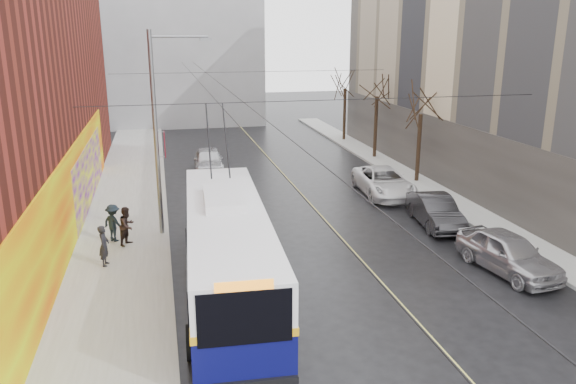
{
  "coord_description": "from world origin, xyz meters",
  "views": [
    {
      "loc": [
        -6.1,
        -14.56,
        8.91
      ],
      "look_at": [
        -1.3,
        6.31,
        2.77
      ],
      "focal_mm": 35.0,
      "sensor_mm": 36.0,
      "label": 1
    }
  ],
  "objects_px": {
    "tree_far": "(345,79)",
    "parked_car_b": "(435,211)",
    "parked_car_c": "(384,182)",
    "pedestrian_c": "(113,223)",
    "parked_car_a": "(508,253)",
    "pedestrian_a": "(104,246)",
    "pedestrian_b": "(127,226)",
    "following_car": "(209,160)",
    "tree_mid": "(377,85)",
    "tree_near": "(422,101)",
    "trolleybus": "(227,248)",
    "streetlight_pole": "(159,130)"
  },
  "relations": [
    {
      "from": "parked_car_c",
      "to": "parked_car_b",
      "type": "bearing_deg",
      "value": -81.95
    },
    {
      "from": "tree_far",
      "to": "parked_car_c",
      "type": "xyz_separation_m",
      "value": [
        -3.01,
        -16.05,
        -4.39
      ]
    },
    {
      "from": "tree_near",
      "to": "parked_car_c",
      "type": "height_order",
      "value": "tree_near"
    },
    {
      "from": "following_car",
      "to": "trolleybus",
      "type": "bearing_deg",
      "value": -90.0
    },
    {
      "from": "parked_car_c",
      "to": "pedestrian_c",
      "type": "relative_size",
      "value": 3.32
    },
    {
      "from": "parked_car_a",
      "to": "pedestrian_a",
      "type": "distance_m",
      "value": 15.52
    },
    {
      "from": "tree_far",
      "to": "following_car",
      "type": "height_order",
      "value": "tree_far"
    },
    {
      "from": "parked_car_c",
      "to": "pedestrian_c",
      "type": "xyz_separation_m",
      "value": [
        -14.3,
        -4.54,
        0.21
      ]
    },
    {
      "from": "pedestrian_a",
      "to": "pedestrian_b",
      "type": "distance_m",
      "value": 2.23
    },
    {
      "from": "following_car",
      "to": "parked_car_a",
      "type": "bearing_deg",
      "value": -59.34
    },
    {
      "from": "tree_mid",
      "to": "parked_car_b",
      "type": "bearing_deg",
      "value": -100.27
    },
    {
      "from": "tree_mid",
      "to": "parked_car_c",
      "type": "distance_m",
      "value": 10.55
    },
    {
      "from": "tree_near",
      "to": "pedestrian_c",
      "type": "bearing_deg",
      "value": -159.16
    },
    {
      "from": "tree_near",
      "to": "pedestrian_b",
      "type": "bearing_deg",
      "value": -156.81
    },
    {
      "from": "tree_near",
      "to": "pedestrian_a",
      "type": "relative_size",
      "value": 3.96
    },
    {
      "from": "parked_car_a",
      "to": "parked_car_c",
      "type": "distance_m",
      "value": 10.97
    },
    {
      "from": "parked_car_a",
      "to": "following_car",
      "type": "xyz_separation_m",
      "value": [
        -9.7,
        18.52,
        0.02
      ]
    },
    {
      "from": "streetlight_pole",
      "to": "trolleybus",
      "type": "relative_size",
      "value": 0.71
    },
    {
      "from": "pedestrian_b",
      "to": "pedestrian_c",
      "type": "xyz_separation_m",
      "value": [
        -0.6,
        0.57,
        -0.01
      ]
    },
    {
      "from": "tree_near",
      "to": "parked_car_b",
      "type": "relative_size",
      "value": 1.45
    },
    {
      "from": "trolleybus",
      "to": "pedestrian_b",
      "type": "distance_m",
      "value": 6.37
    },
    {
      "from": "trolleybus",
      "to": "tree_near",
      "type": "bearing_deg",
      "value": 46.29
    },
    {
      "from": "pedestrian_c",
      "to": "pedestrian_a",
      "type": "bearing_deg",
      "value": 127.63
    },
    {
      "from": "tree_far",
      "to": "parked_car_a",
      "type": "relative_size",
      "value": 1.43
    },
    {
      "from": "streetlight_pole",
      "to": "pedestrian_a",
      "type": "distance_m",
      "value": 5.59
    },
    {
      "from": "pedestrian_c",
      "to": "pedestrian_b",
      "type": "bearing_deg",
      "value": 177.85
    },
    {
      "from": "trolleybus",
      "to": "pedestrian_c",
      "type": "distance_m",
      "value": 7.18
    },
    {
      "from": "streetlight_pole",
      "to": "parked_car_a",
      "type": "height_order",
      "value": "streetlight_pole"
    },
    {
      "from": "pedestrian_a",
      "to": "parked_car_c",
      "type": "bearing_deg",
      "value": -56.17
    },
    {
      "from": "pedestrian_a",
      "to": "tree_far",
      "type": "bearing_deg",
      "value": -29.56
    },
    {
      "from": "trolleybus",
      "to": "pedestrian_a",
      "type": "bearing_deg",
      "value": 147.97
    },
    {
      "from": "streetlight_pole",
      "to": "tree_far",
      "type": "distance_m",
      "value": 25.09
    },
    {
      "from": "parked_car_a",
      "to": "parked_car_b",
      "type": "relative_size",
      "value": 1.03
    },
    {
      "from": "parked_car_b",
      "to": "pedestrian_c",
      "type": "xyz_separation_m",
      "value": [
        -14.69,
        0.9,
        0.24
      ]
    },
    {
      "from": "streetlight_pole",
      "to": "pedestrian_b",
      "type": "relative_size",
      "value": 5.39
    },
    {
      "from": "parked_car_b",
      "to": "following_car",
      "type": "relative_size",
      "value": 0.95
    },
    {
      "from": "parked_car_b",
      "to": "parked_car_c",
      "type": "xyz_separation_m",
      "value": [
        -0.39,
        5.44,
        0.03
      ]
    },
    {
      "from": "parked_car_a",
      "to": "tree_near",
      "type": "bearing_deg",
      "value": 71.15
    },
    {
      "from": "tree_mid",
      "to": "parked_car_c",
      "type": "xyz_separation_m",
      "value": [
        -3.01,
        -9.05,
        -4.5
      ]
    },
    {
      "from": "trolleybus",
      "to": "tree_far",
      "type": "bearing_deg",
      "value": 66.55
    },
    {
      "from": "streetlight_pole",
      "to": "tree_mid",
      "type": "bearing_deg",
      "value": 40.65
    },
    {
      "from": "streetlight_pole",
      "to": "pedestrian_c",
      "type": "height_order",
      "value": "streetlight_pole"
    },
    {
      "from": "tree_far",
      "to": "parked_car_b",
      "type": "height_order",
      "value": "tree_far"
    },
    {
      "from": "tree_near",
      "to": "following_car",
      "type": "xyz_separation_m",
      "value": [
        -12.13,
        5.51,
        -4.18
      ]
    },
    {
      "from": "tree_mid",
      "to": "trolleybus",
      "type": "height_order",
      "value": "tree_mid"
    },
    {
      "from": "parked_car_a",
      "to": "trolleybus",
      "type": "bearing_deg",
      "value": 168.13
    },
    {
      "from": "pedestrian_a",
      "to": "pedestrian_b",
      "type": "height_order",
      "value": "pedestrian_b"
    },
    {
      "from": "tree_far",
      "to": "parked_car_b",
      "type": "bearing_deg",
      "value": -96.97
    },
    {
      "from": "tree_mid",
      "to": "following_car",
      "type": "height_order",
      "value": "tree_mid"
    },
    {
      "from": "pedestrian_c",
      "to": "parked_car_a",
      "type": "bearing_deg",
      "value": -161.96
    }
  ]
}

